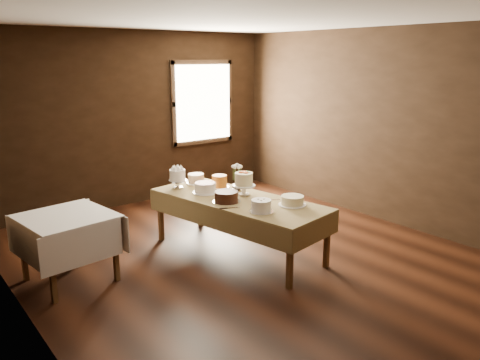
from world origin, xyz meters
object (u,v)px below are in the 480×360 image
at_px(cake_meringue, 178,179).
at_px(cake_server_a, 258,201).
at_px(cake_swirl, 261,206).
at_px(cake_server_d, 233,190).
at_px(cake_lattice, 205,188).
at_px(cake_caramel, 220,182).
at_px(side_table, 67,223).
at_px(cake_flowers, 244,185).
at_px(flower_vase, 237,185).
at_px(cake_server_e, 234,208).
at_px(display_table, 238,203).
at_px(cake_server_b, 274,200).
at_px(cake_cream, 292,201).
at_px(cake_speckled, 196,179).
at_px(cake_server_c, 219,195).
at_px(cake_chocolate, 226,197).

height_order(cake_meringue, cake_server_a, cake_meringue).
relative_size(cake_swirl, cake_server_d, 1.17).
xyz_separation_m(cake_meringue, cake_lattice, (0.16, -0.41, -0.06)).
bearing_deg(cake_caramel, cake_swirl, -101.76).
relative_size(side_table, cake_flowers, 3.37).
relative_size(side_table, flower_vase, 7.49).
xyz_separation_m(cake_server_d, cake_server_e, (-0.45, -0.61, 0.00)).
relative_size(display_table, cake_swirl, 8.53).
height_order(cake_server_b, cake_server_e, same).
relative_size(cake_flowers, cake_cream, 0.91).
bearing_deg(cake_lattice, side_table, 178.61).
xyz_separation_m(cake_lattice, cake_swirl, (0.05, -1.04, 0.01)).
relative_size(display_table, cake_lattice, 6.43).
relative_size(cake_flowers, cake_server_d, 1.23).
xyz_separation_m(display_table, cake_meringue, (-0.33, 0.87, 0.17)).
relative_size(cake_speckled, cake_server_b, 1.23).
xyz_separation_m(cake_server_a, cake_server_e, (-0.38, -0.02, 0.00)).
xyz_separation_m(cake_caramel, flower_vase, (0.11, -0.24, -0.01)).
relative_size(cake_server_e, flower_vase, 1.81).
bearing_deg(cake_flowers, cake_server_c, 148.87).
bearing_deg(cake_server_c, cake_server_e, 149.17).
relative_size(cake_meringue, cake_chocolate, 0.85).
bearing_deg(cake_server_c, cake_cream, -166.16).
bearing_deg(cake_server_c, cake_caramel, -50.34).
bearing_deg(cake_swirl, cake_server_d, 71.97).
xyz_separation_m(side_table, cake_caramel, (2.03, 0.05, 0.12)).
relative_size(cake_lattice, cake_server_d, 1.56).
distance_m(cake_server_b, cake_server_c, 0.69).
bearing_deg(display_table, cake_server_a, -67.72).
relative_size(cake_meringue, cake_flowers, 0.98).
xyz_separation_m(cake_meringue, cake_speckled, (0.32, 0.06, -0.06)).
xyz_separation_m(side_table, cake_server_a, (2.02, -0.76, 0.05)).
bearing_deg(cake_cream, side_table, 153.76).
xyz_separation_m(cake_chocolate, cake_server_e, (-0.07, -0.24, -0.06)).
height_order(side_table, cake_server_d, side_table).
height_order(cake_chocolate, flower_vase, flower_vase).
xyz_separation_m(cake_chocolate, cake_server_c, (0.09, 0.28, -0.06)).
relative_size(cake_caramel, cake_server_a, 1.10).
height_order(cake_speckled, cake_server_b, cake_speckled).
distance_m(cake_speckled, cake_server_d, 0.63).
bearing_deg(cake_server_a, cake_cream, -82.71).
distance_m(cake_meringue, cake_chocolate, 0.92).
bearing_deg(cake_speckled, cake_caramel, -71.97).
height_order(display_table, cake_server_b, cake_server_b).
height_order(cake_chocolate, cake_server_a, cake_chocolate).
bearing_deg(cake_server_c, cake_server_d, -87.05).
distance_m(display_table, cake_flowers, 0.25).
relative_size(side_table, cake_speckled, 3.36).
relative_size(cake_server_a, flower_vase, 1.81).
xyz_separation_m(cake_chocolate, cake_server_a, (0.30, -0.22, -0.06)).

